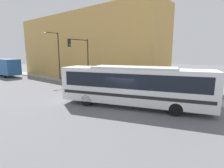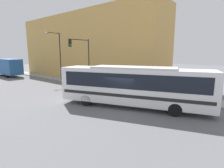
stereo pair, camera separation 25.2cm
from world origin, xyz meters
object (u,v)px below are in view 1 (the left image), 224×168
at_px(pedestrian_near_corner, 65,74).
at_px(traffic_light_pole, 82,54).
at_px(street_lamp, 57,52).
at_px(parking_meter, 99,79).
at_px(city_bus, 134,84).
at_px(pedestrian_mid_block, 118,80).
at_px(delivery_truck, 6,67).
at_px(fire_hydrant, 119,86).

bearing_deg(pedestrian_near_corner, traffic_light_pole, -104.90).
bearing_deg(street_lamp, parking_meter, -89.60).
relative_size(city_bus, pedestrian_mid_block, 6.75).
bearing_deg(parking_meter, city_bus, -119.46).
height_order(delivery_truck, fire_hydrant, delivery_truck).
relative_size(traffic_light_pole, pedestrian_near_corner, 3.55).
bearing_deg(delivery_truck, street_lamp, -74.93).
bearing_deg(traffic_light_pole, delivery_truck, 97.19).
xyz_separation_m(city_bus, pedestrian_near_corner, (5.20, 15.97, -0.89)).
bearing_deg(traffic_light_pole, city_bus, -109.84).
xyz_separation_m(pedestrian_near_corner, pedestrian_mid_block, (-0.16, -10.72, 0.06)).
distance_m(city_bus, parking_meter, 9.23).
distance_m(city_bus, pedestrian_mid_block, 7.33).
height_order(fire_hydrant, pedestrian_near_corner, pedestrian_near_corner).
xyz_separation_m(street_lamp, pedestrian_near_corner, (0.74, -0.70, -3.44)).
relative_size(city_bus, street_lamp, 1.65).
height_order(delivery_truck, traffic_light_pole, traffic_light_pole).
xyz_separation_m(fire_hydrant, parking_meter, (0.00, 3.27, 0.46)).
distance_m(traffic_light_pole, parking_meter, 3.90).
distance_m(parking_meter, pedestrian_mid_block, 2.80).
bearing_deg(street_lamp, pedestrian_near_corner, -43.11).
bearing_deg(street_lamp, delivery_truck, 105.07).
distance_m(traffic_light_pole, pedestrian_near_corner, 6.93).
bearing_deg(traffic_light_pole, pedestrian_near_corner, 75.10).
height_order(traffic_light_pole, street_lamp, street_lamp).
relative_size(fire_hydrant, street_lamp, 0.11).
bearing_deg(street_lamp, pedestrian_mid_block, -87.05).
bearing_deg(pedestrian_near_corner, city_bus, -108.03).
height_order(fire_hydrant, pedestrian_mid_block, pedestrian_mid_block).
bearing_deg(delivery_truck, pedestrian_mid_block, -80.82).
distance_m(fire_hydrant, traffic_light_pole, 6.51).
height_order(city_bus, street_lamp, street_lamp).
bearing_deg(fire_hydrant, street_lamp, 90.29).
relative_size(delivery_truck, pedestrian_near_corner, 4.68).
height_order(parking_meter, street_lamp, street_lamp).
relative_size(city_bus, parking_meter, 9.71).
bearing_deg(traffic_light_pole, parking_meter, -66.18).
bearing_deg(parking_meter, pedestrian_near_corner, 85.10).
xyz_separation_m(traffic_light_pole, pedestrian_mid_block, (1.42, -4.78, -3.14)).
distance_m(city_bus, street_lamp, 17.44).
xyz_separation_m(delivery_truck, pedestrian_mid_block, (3.74, -23.13, -0.70)).
xyz_separation_m(traffic_light_pole, parking_meter, (0.90, -2.03, -3.21)).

